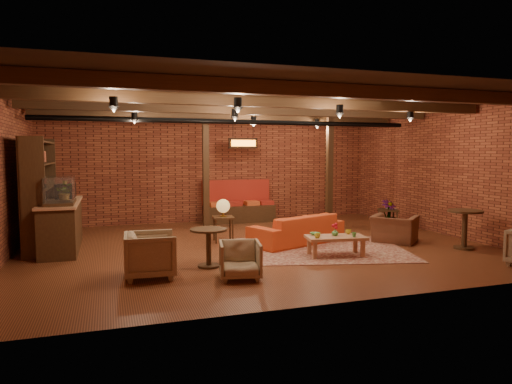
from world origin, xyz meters
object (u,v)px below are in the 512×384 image
object	(u,v)px
armchair_b	(240,258)
round_table_right	(465,223)
side_table_lamp	(223,209)
coffee_table	(335,238)
round_table_left	(209,241)
sofa	(297,229)
plant_tall	(389,185)
armchair_right	(395,224)
side_table_book	(388,211)
armchair_a	(150,252)

from	to	relation	value
armchair_b	round_table_right	bearing A→B (deg)	19.01
side_table_lamp	coffee_table	bearing A→B (deg)	-50.11
round_table_left	round_table_right	bearing A→B (deg)	-1.93
sofa	plant_tall	distance (m)	3.35
armchair_b	side_table_lamp	bearing A→B (deg)	92.10
coffee_table	armchair_right	size ratio (longest dim) A/B	1.31
coffee_table	side_table_book	bearing A→B (deg)	39.95
armchair_b	armchair_right	size ratio (longest dim) A/B	0.71
armchair_b	round_table_right	world-z (taller)	round_table_right
sofa	round_table_right	bearing A→B (deg)	131.17
coffee_table	plant_tall	xyz separation A→B (m)	(2.85, 2.37, 0.85)
coffee_table	round_table_left	world-z (taller)	round_table_left
side_table_lamp	round_table_left	distance (m)	2.36
round_table_left	armchair_right	bearing A→B (deg)	11.06
sofa	armchair_b	xyz separation A→B (m)	(-2.04, -2.39, 0.01)
coffee_table	side_table_lamp	size ratio (longest dim) A/B	1.26
round_table_left	plant_tall	xyz separation A→B (m)	(5.46, 2.43, 0.73)
side_table_lamp	armchair_right	xyz separation A→B (m)	(3.77, -1.30, -0.34)
side_table_book	armchair_a	bearing A→B (deg)	-156.52
round_table_right	plant_tall	distance (m)	2.70
coffee_table	armchair_b	world-z (taller)	armchair_b
sofa	plant_tall	world-z (taller)	plant_tall
armchair_a	armchair_b	bearing A→B (deg)	-108.54
sofa	side_table_book	world-z (taller)	sofa
coffee_table	side_table_book	size ratio (longest dim) A/B	1.96
round_table_right	plant_tall	xyz separation A→B (m)	(-0.14, 2.62, 0.65)
side_table_book	round_table_left	bearing A→B (deg)	-155.76
round_table_left	armchair_b	world-z (taller)	round_table_left
sofa	armchair_b	size ratio (longest dim) A/B	3.35
armchair_right	coffee_table	bearing A→B (deg)	71.83
armchair_b	armchair_right	distance (m)	4.64
round_table_left	armchair_right	world-z (taller)	armchair_right
armchair_a	armchair_right	xyz separation A→B (m)	(5.67, 1.28, 0.00)
side_table_lamp	armchair_a	world-z (taller)	side_table_lamp
side_table_book	round_table_right	size ratio (longest dim) A/B	0.76
sofa	side_table_lamp	world-z (taller)	side_table_lamp
coffee_table	round_table_right	world-z (taller)	round_table_right
sofa	armchair_right	bearing A→B (deg)	143.95
sofa	round_table_right	world-z (taller)	round_table_right
armchair_a	armchair_right	world-z (taller)	armchair_right
armchair_a	side_table_book	xyz separation A→B (m)	(6.55, 2.85, 0.09)
side_table_lamp	armchair_right	distance (m)	4.00
armchair_b	round_table_right	distance (m)	5.33
side_table_book	plant_tall	size ratio (longest dim) A/B	0.27
round_table_right	plant_tall	bearing A→B (deg)	93.11
side_table_lamp	plant_tall	bearing A→B (deg)	2.87
round_table_left	side_table_book	xyz separation A→B (m)	(5.48, 2.47, 0.04)
coffee_table	side_table_book	world-z (taller)	coffee_table
coffee_table	armchair_b	bearing A→B (deg)	-156.54
sofa	armchair_a	xyz separation A→B (m)	(-3.45, -1.85, 0.08)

